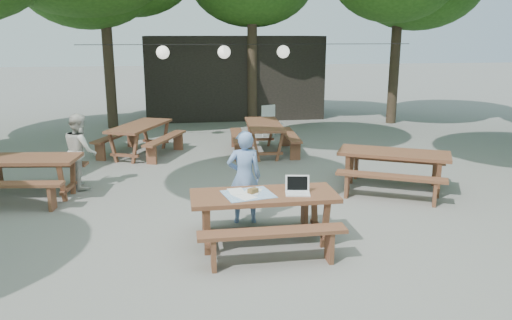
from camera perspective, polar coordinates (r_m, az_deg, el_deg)
The scene contains 13 objects.
ground at distance 8.13m, azimuth 1.99°, elevation -6.45°, with size 80.00×80.00×0.00m, color slate.
pavilion at distance 18.14m, azimuth -2.73°, elevation 9.57°, with size 6.00×3.00×2.80m, color black.
main_picnic_table at distance 6.95m, azimuth 0.90°, elevation -6.71°, with size 2.00×1.58×0.75m.
picnic_table_nw at distance 9.84m, azimuth -25.15°, elevation -1.78°, with size 2.09×1.82×0.75m.
picnic_table_ne at distance 9.67m, azimuth 15.36°, elevation -1.17°, with size 2.41×2.27×0.75m.
picnic_table_far_w at distance 12.40m, azimuth -13.06°, elevation 2.31°, with size 2.21×2.37×0.75m.
picnic_table_far_e at distance 12.27m, azimuth 0.92°, elevation 2.55°, with size 1.69×2.04×0.75m.
woman at distance 7.68m, azimuth -1.35°, elevation -1.97°, with size 0.53×0.35×1.46m, color #7599D6.
second_person at distance 10.04m, azimuth -19.42°, elevation 1.00°, with size 0.69×0.54×1.43m, color silver.
plastic_chair at distance 14.23m, azimuth 1.80°, elevation 3.64°, with size 0.57×0.57×0.90m.
laptop at distance 6.86m, azimuth 4.76°, elevation -3.31°, with size 0.37×0.31×0.24m.
tabletop_clutter at distance 6.80m, azimuth -0.84°, elevation -3.84°, with size 0.75×0.67×0.08m.
paper_lanterns at distance 13.54m, azimuth -3.61°, elevation 12.23°, with size 9.00×0.34×0.38m.
Camera 1 is at (-1.45, -7.47, 2.87)m, focal length 35.00 mm.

